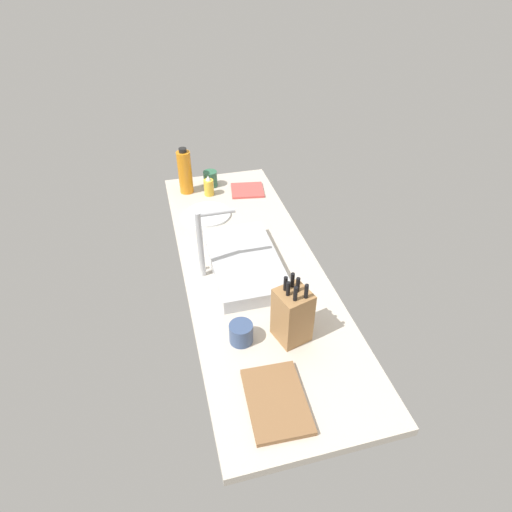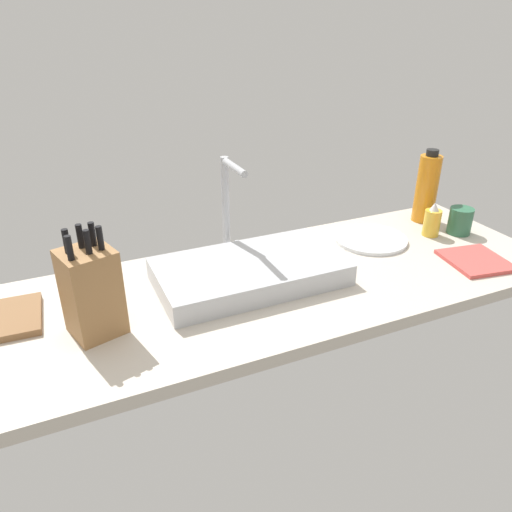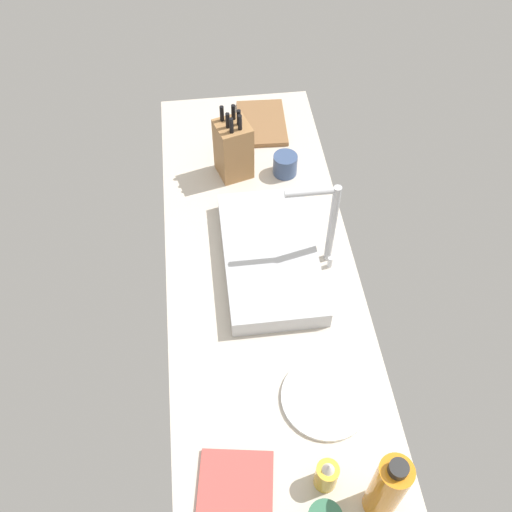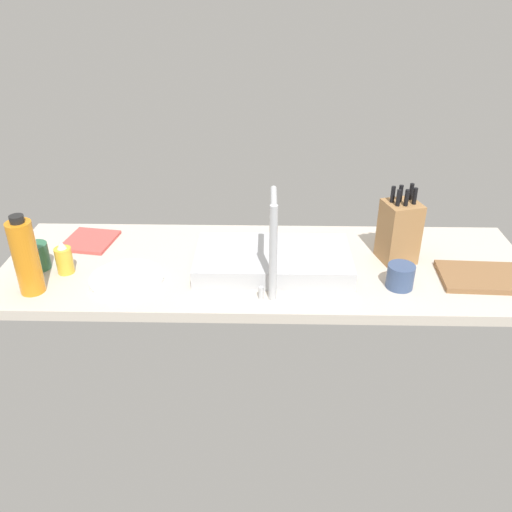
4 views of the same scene
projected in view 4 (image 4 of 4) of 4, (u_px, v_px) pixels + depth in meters
countertop_slab at (265, 268)px, 184.02cm from camera, size 179.26×59.48×3.50cm
sink_basin at (272, 260)px, 179.01cm from camera, size 51.56×28.59×6.16cm
faucet at (272, 242)px, 157.05cm from camera, size 5.50×16.08×31.08cm
knife_block at (398, 231)px, 180.71cm from camera, size 13.90×13.75×26.64cm
cutting_board at (481, 277)px, 173.61cm from camera, size 27.57×19.45×1.80cm
soap_bottle at (63, 259)px, 175.78cm from camera, size 5.51×5.51×11.74cm
water_bottle at (24, 257)px, 162.19cm from camera, size 7.60×7.60×25.97cm
dinner_plate at (126, 278)px, 173.61cm from camera, size 23.89×23.89×1.20cm
dish_towel at (89, 241)px, 196.64cm from camera, size 19.58×20.35×1.20cm
coffee_mug at (36, 256)px, 178.44cm from camera, size 7.80×7.80×8.99cm
ceramic_cup at (399, 276)px, 168.43cm from camera, size 8.62×8.62×7.74cm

